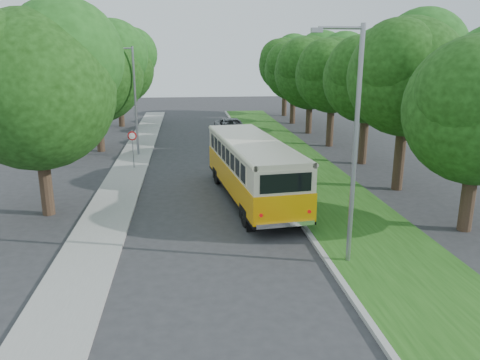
{
  "coord_description": "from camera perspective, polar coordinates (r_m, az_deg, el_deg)",
  "views": [
    {
      "loc": [
        -1.16,
        -16.97,
        7.16
      ],
      "look_at": [
        1.19,
        3.42,
        1.5
      ],
      "focal_mm": 35.0,
      "sensor_mm": 36.0,
      "label": 1
    }
  ],
  "objects": [
    {
      "name": "lamppost_far",
      "position": [
        33.29,
        -12.83,
        9.8
      ],
      "size": [
        1.71,
        0.16,
        7.5
      ],
      "color": "gray",
      "rests_on": "ground"
    },
    {
      "name": "ground",
      "position": [
        18.45,
        -2.48,
        -7.43
      ],
      "size": [
        120.0,
        120.0,
        0.0
      ],
      "primitive_type": "plane",
      "color": "#2D2D2F",
      "rests_on": "ground"
    },
    {
      "name": "sidewalk",
      "position": [
        23.37,
        -15.23,
        -2.83
      ],
      "size": [
        2.2,
        70.0,
        0.12
      ],
      "primitive_type": "cube",
      "color": "gray",
      "rests_on": "ground"
    },
    {
      "name": "curb",
      "position": [
        23.56,
        5.39,
        -2.15
      ],
      "size": [
        0.2,
        70.0,
        0.15
      ],
      "primitive_type": "cube",
      "color": "gray",
      "rests_on": "ground"
    },
    {
      "name": "warning_sign",
      "position": [
        29.64,
        -12.97,
        4.43
      ],
      "size": [
        0.56,
        0.1,
        2.5
      ],
      "color": "gray",
      "rests_on": "ground"
    },
    {
      "name": "lamppost_near",
      "position": [
        15.68,
        13.6,
        4.73
      ],
      "size": [
        1.71,
        0.16,
        8.0
      ],
      "color": "gray",
      "rests_on": "ground"
    },
    {
      "name": "grass_verge",
      "position": [
        24.15,
        10.86,
        -1.95
      ],
      "size": [
        4.5,
        70.0,
        0.13
      ],
      "primitive_type": "cube",
      "color": "#1E4813",
      "rests_on": "ground"
    },
    {
      "name": "car_blue",
      "position": [
        35.3,
        0.31,
        4.77
      ],
      "size": [
        1.91,
        4.44,
        1.27
      ],
      "primitive_type": "imported",
      "rotation": [
        0.0,
        0.0,
        -0.03
      ],
      "color": "navy",
      "rests_on": "ground"
    },
    {
      "name": "car_grey",
      "position": [
        40.94,
        -1.06,
        6.41
      ],
      "size": [
        2.8,
        5.52,
        1.49
      ],
      "primitive_type": "imported",
      "rotation": [
        0.0,
        0.0,
        0.06
      ],
      "color": "slate",
      "rests_on": "ground"
    },
    {
      "name": "car_silver",
      "position": [
        31.4,
        0.59,
        3.53
      ],
      "size": [
        2.63,
        4.33,
        1.38
      ],
      "primitive_type": "imported",
      "rotation": [
        0.0,
        0.0,
        0.26
      ],
      "color": "silver",
      "rests_on": "ground"
    },
    {
      "name": "car_white",
      "position": [
        33.39,
        -1.69,
        4.14
      ],
      "size": [
        2.0,
        4.03,
        1.27
      ],
      "primitive_type": "imported",
      "rotation": [
        0.0,
        0.0,
        -0.18
      ],
      "color": "silver",
      "rests_on": "ground"
    },
    {
      "name": "vintage_bus",
      "position": [
        22.83,
        1.53,
        1.18
      ],
      "size": [
        3.81,
        10.64,
        3.09
      ],
      "primitive_type": null,
      "rotation": [
        0.0,
        0.0,
        0.11
      ],
      "color": "#FDA608",
      "rests_on": "ground"
    },
    {
      "name": "treeline",
      "position": [
        35.24,
        0.47,
        13.41
      ],
      "size": [
        24.27,
        41.91,
        9.46
      ],
      "color": "#332319",
      "rests_on": "ground"
    }
  ]
}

